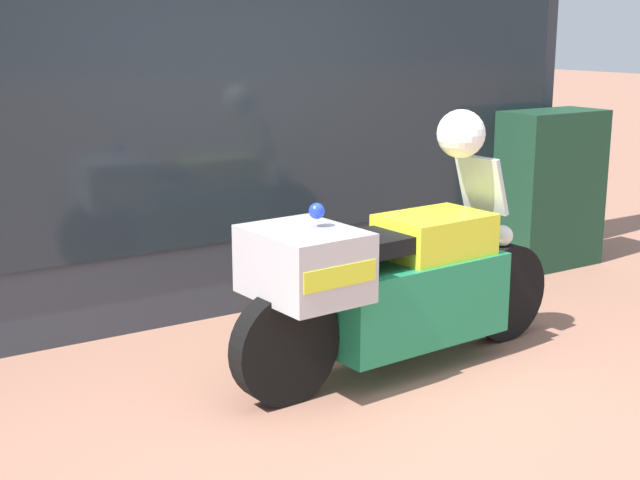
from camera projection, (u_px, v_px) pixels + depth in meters
ground_plane at (371, 402)px, 4.96m from camera, size 60.00×60.00×0.00m
shop_building at (155, 87)px, 6.00m from camera, size 6.51×0.55×3.26m
window_display at (247, 241)px, 6.67m from camera, size 5.28×0.30×1.96m
paramedic_motorcycle at (389, 284)px, 5.26m from camera, size 2.40×0.69×1.26m
utility_cabinet at (550, 189)px, 7.64m from camera, size 0.90×0.47×1.34m
white_helmet at (461, 134)px, 5.38m from camera, size 0.30×0.30×0.30m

